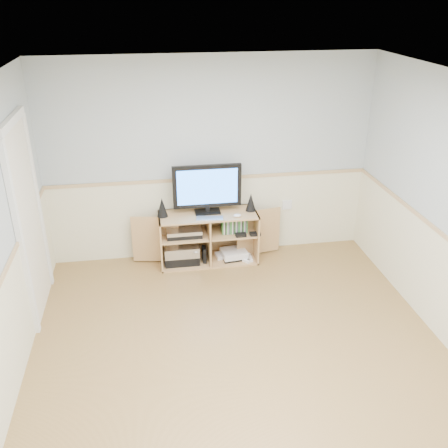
{
  "coord_description": "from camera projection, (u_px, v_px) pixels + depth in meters",
  "views": [
    {
      "loc": [
        -0.76,
        -3.52,
        3.16
      ],
      "look_at": [
        0.01,
        1.2,
        0.88
      ],
      "focal_mm": 40.0,
      "sensor_mm": 36.0,
      "label": 1
    }
  ],
  "objects": [
    {
      "name": "av_components",
      "position": [
        183.0,
        247.0,
        6.23
      ],
      "size": [
        0.51,
        0.32,
        0.47
      ],
      "color": "black",
      "rests_on": "media_cabinet"
    },
    {
      "name": "game_consoles",
      "position": [
        233.0,
        254.0,
        6.37
      ],
      "size": [
        0.46,
        0.3,
        0.11
      ],
      "color": "white",
      "rests_on": "media_cabinet"
    },
    {
      "name": "game_cases",
      "position": [
        234.0,
        225.0,
        6.19
      ],
      "size": [
        0.32,
        0.14,
        0.19
      ],
      "primitive_type": "cube",
      "color": "#3F8C3F",
      "rests_on": "media_cabinet"
    },
    {
      "name": "media_cabinet",
      "position": [
        208.0,
        235.0,
        6.27
      ],
      "size": [
        1.89,
        0.45,
        0.65
      ],
      "color": "tan",
      "rests_on": "floor"
    },
    {
      "name": "keyboard",
      "position": [
        210.0,
        218.0,
        5.96
      ],
      "size": [
        0.33,
        0.17,
        0.01
      ],
      "primitive_type": "cube",
      "rotation": [
        0.0,
        0.0,
        -0.13
      ],
      "color": "silver",
      "rests_on": "media_cabinet"
    },
    {
      "name": "speaker_right",
      "position": [
        251.0,
        202.0,
        6.13
      ],
      "size": [
        0.12,
        0.12,
        0.23
      ],
      "primitive_type": "cone",
      "color": "black",
      "rests_on": "media_cabinet"
    },
    {
      "name": "speaker_left",
      "position": [
        162.0,
        207.0,
        5.98
      ],
      "size": [
        0.13,
        0.13,
        0.24
      ],
      "primitive_type": "cone",
      "color": "black",
      "rests_on": "media_cabinet"
    },
    {
      "name": "mouse",
      "position": [
        237.0,
        216.0,
        6.0
      ],
      "size": [
        0.1,
        0.07,
        0.04
      ],
      "primitive_type": "ellipsoid",
      "rotation": [
        0.0,
        0.0,
        -0.04
      ],
      "color": "white",
      "rests_on": "media_cabinet"
    },
    {
      "name": "wall_outlet",
      "position": [
        287.0,
        205.0,
        6.47
      ],
      "size": [
        0.12,
        0.03,
        0.12
      ],
      "primitive_type": "cube",
      "color": "white",
      "rests_on": "wall_back"
    },
    {
      "name": "monitor",
      "position": [
        207.0,
        187.0,
        5.99
      ],
      "size": [
        0.83,
        0.18,
        0.61
      ],
      "color": "black",
      "rests_on": "media_cabinet"
    },
    {
      "name": "room",
      "position": [
        237.0,
        243.0,
        4.18
      ],
      "size": [
        4.04,
        4.54,
        2.54
      ],
      "color": "tan",
      "rests_on": "ground"
    }
  ]
}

